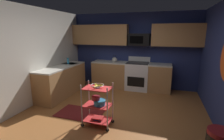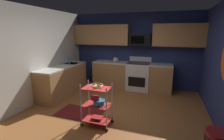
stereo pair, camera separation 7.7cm
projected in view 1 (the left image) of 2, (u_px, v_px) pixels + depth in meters
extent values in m
cube|color=#995B2D|center=(112.00, 116.00, 4.01)|extent=(4.40, 4.80, 0.04)
cube|color=navy|center=(133.00, 51.00, 5.98)|extent=(4.52, 0.06, 2.60)
cube|color=silver|center=(31.00, 57.00, 4.39)|extent=(0.06, 4.80, 2.60)
cube|color=#B27F4C|center=(130.00, 76.00, 5.86)|extent=(2.70, 0.60, 0.88)
cube|color=beige|center=(131.00, 63.00, 5.76)|extent=(2.70, 0.60, 0.04)
cube|color=#B27F4C|center=(62.00, 81.00, 5.25)|extent=(0.60, 1.94, 0.88)
cube|color=beige|center=(61.00, 67.00, 5.15)|extent=(0.60, 1.94, 0.04)
cube|color=#B7BABC|center=(71.00, 66.00, 5.64)|extent=(0.44, 0.36, 0.16)
cube|color=white|center=(137.00, 76.00, 5.78)|extent=(0.76, 0.64, 0.92)
cube|color=black|center=(136.00, 82.00, 5.50)|extent=(0.56, 0.01, 0.32)
cube|color=white|center=(139.00, 59.00, 5.93)|extent=(0.76, 0.06, 0.18)
cube|color=black|center=(138.00, 63.00, 5.68)|extent=(0.72, 0.60, 0.02)
cube|color=#B27F4C|center=(100.00, 35.00, 6.03)|extent=(2.05, 0.33, 0.70)
cube|color=#B27F4C|center=(177.00, 35.00, 5.25)|extent=(1.55, 0.33, 0.70)
cube|color=black|center=(139.00, 40.00, 5.61)|extent=(0.70, 0.38, 0.40)
cube|color=black|center=(136.00, 40.00, 5.45)|extent=(0.44, 0.01, 0.24)
cylinder|color=silver|center=(82.00, 106.00, 3.41)|extent=(0.02, 0.02, 0.88)
cylinder|color=black|center=(82.00, 125.00, 3.51)|extent=(0.07, 0.02, 0.07)
cylinder|color=silver|center=(107.00, 109.00, 3.25)|extent=(0.02, 0.02, 0.88)
cylinder|color=black|center=(107.00, 130.00, 3.34)|extent=(0.07, 0.02, 0.07)
cylinder|color=silver|center=(89.00, 99.00, 3.74)|extent=(0.02, 0.02, 0.88)
cylinder|color=black|center=(90.00, 117.00, 3.84)|extent=(0.07, 0.02, 0.07)
cylinder|color=silver|center=(113.00, 102.00, 3.57)|extent=(0.02, 0.02, 0.88)
cylinder|color=black|center=(113.00, 121.00, 3.67)|extent=(0.07, 0.02, 0.07)
cube|color=red|center=(98.00, 120.00, 3.57)|extent=(0.56, 0.36, 0.02)
cube|color=red|center=(98.00, 105.00, 3.50)|extent=(0.56, 0.36, 0.02)
cube|color=red|center=(97.00, 88.00, 3.42)|extent=(0.56, 0.36, 0.02)
torus|color=silver|center=(97.00, 85.00, 3.40)|extent=(0.27, 0.27, 0.01)
cylinder|color=silver|center=(97.00, 87.00, 3.41)|extent=(0.12, 0.12, 0.02)
ellipsoid|color=yellow|center=(100.00, 86.00, 3.41)|extent=(0.17, 0.09, 0.04)
ellipsoid|color=yellow|center=(96.00, 85.00, 3.45)|extent=(0.15, 0.14, 0.04)
ellipsoid|color=yellow|center=(96.00, 86.00, 3.36)|extent=(0.08, 0.17, 0.04)
cylinder|color=#338CBF|center=(100.00, 103.00, 3.47)|extent=(0.24, 0.24, 0.11)
torus|color=#338CBF|center=(99.00, 100.00, 3.46)|extent=(0.25, 0.25, 0.01)
cylinder|color=maroon|center=(96.00, 98.00, 3.45)|extent=(0.17, 0.17, 0.08)
torus|color=maroon|center=(96.00, 96.00, 3.45)|extent=(0.18, 0.18, 0.01)
cube|color=#1E4C8C|center=(98.00, 119.00, 3.57)|extent=(0.20, 0.16, 0.03)
cube|color=#B22626|center=(98.00, 118.00, 3.56)|extent=(0.24, 0.19, 0.02)
sphere|color=beige|center=(114.00, 60.00, 5.91)|extent=(0.18, 0.18, 0.18)
sphere|color=black|center=(114.00, 57.00, 5.89)|extent=(0.03, 0.03, 0.03)
cone|color=beige|center=(117.00, 59.00, 5.88)|extent=(0.09, 0.04, 0.06)
torus|color=black|center=(114.00, 57.00, 5.89)|extent=(0.12, 0.01, 0.12)
cylinder|color=#2D8CBF|center=(68.00, 61.00, 5.50)|extent=(0.06, 0.06, 0.20)
cylinder|color=maroon|center=(221.00, 133.00, 2.23)|extent=(0.33, 0.33, 0.06)
cube|color=maroon|center=(80.00, 113.00, 4.11)|extent=(1.11, 0.71, 0.01)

